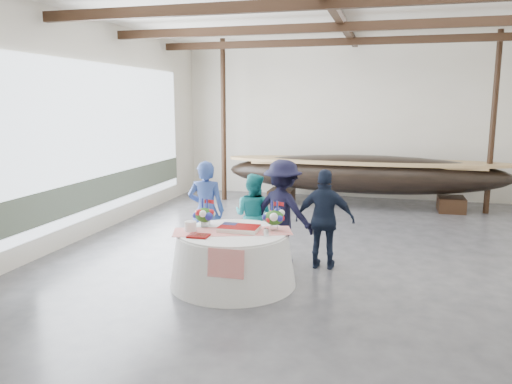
# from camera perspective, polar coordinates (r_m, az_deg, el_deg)

# --- Properties ---
(floor) EXTENTS (10.00, 12.00, 0.01)m
(floor) POSITION_cam_1_polar(r_m,az_deg,el_deg) (9.36, 7.98, -7.16)
(floor) COLOR #3D3D42
(floor) RESTS_ON ground
(wall_back) EXTENTS (10.00, 0.02, 4.50)m
(wall_back) POSITION_cam_1_polar(r_m,az_deg,el_deg) (14.92, 11.03, 8.01)
(wall_back) COLOR silver
(wall_back) RESTS_ON ground
(wall_front) EXTENTS (10.00, 0.02, 4.50)m
(wall_front) POSITION_cam_1_polar(r_m,az_deg,el_deg) (3.10, -4.57, 0.22)
(wall_front) COLOR silver
(wall_front) RESTS_ON ground
(wall_left) EXTENTS (0.02, 12.00, 4.50)m
(wall_left) POSITION_cam_1_polar(r_m,az_deg,el_deg) (10.74, -19.40, 6.82)
(wall_left) COLOR silver
(wall_left) RESTS_ON ground
(pavilion_structure) EXTENTS (9.80, 11.76, 4.50)m
(pavilion_structure) POSITION_cam_1_polar(r_m,az_deg,el_deg) (9.80, 9.18, 17.26)
(pavilion_structure) COLOR black
(pavilion_structure) RESTS_ON ground
(open_bay) EXTENTS (0.03, 7.00, 3.20)m
(open_bay) POSITION_cam_1_polar(r_m,az_deg,el_deg) (11.58, -16.29, 5.09)
(open_bay) COLOR silver
(open_bay) RESTS_ON ground
(longboat_display) EXTENTS (7.46, 1.49, 1.40)m
(longboat_display) POSITION_cam_1_polar(r_m,az_deg,el_deg) (13.62, 12.21, 2.03)
(longboat_display) COLOR black
(longboat_display) RESTS_ON ground
(banquet_table) EXTENTS (1.95, 1.95, 0.83)m
(banquet_table) POSITION_cam_1_polar(r_m,az_deg,el_deg) (7.77, -2.67, -7.51)
(banquet_table) COLOR white
(banquet_table) RESTS_ON ground
(tabletop_items) EXTENTS (1.88, 1.10, 0.40)m
(tabletop_items) POSITION_cam_1_polar(r_m,az_deg,el_deg) (7.75, -2.57, -3.23)
(tabletop_items) COLOR red
(tabletop_items) RESTS_ON banquet_table
(guest_woman_blue) EXTENTS (0.71, 0.52, 1.78)m
(guest_woman_blue) POSITION_cam_1_polar(r_m,az_deg,el_deg) (8.88, -5.72, -2.14)
(guest_woman_blue) COLOR #2B448B
(guest_woman_blue) RESTS_ON ground
(guest_woman_teal) EXTENTS (0.87, 0.75, 1.53)m
(guest_woman_teal) POSITION_cam_1_polar(r_m,az_deg,el_deg) (9.01, -0.33, -2.71)
(guest_woman_teal) COLOR teal
(guest_woman_teal) RESTS_ON ground
(guest_man_left) EXTENTS (1.34, 1.07, 1.81)m
(guest_man_left) POSITION_cam_1_polar(r_m,az_deg,el_deg) (8.71, 3.07, -2.23)
(guest_man_left) COLOR black
(guest_man_left) RESTS_ON ground
(guest_man_right) EXTENTS (0.99, 0.41, 1.69)m
(guest_man_right) POSITION_cam_1_polar(r_m,az_deg,el_deg) (8.46, 7.88, -3.12)
(guest_man_right) COLOR black
(guest_man_right) RESTS_ON ground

